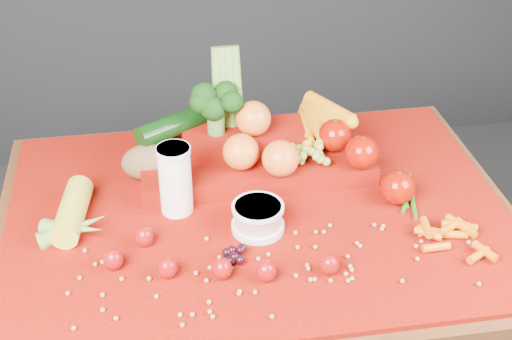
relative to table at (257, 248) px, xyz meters
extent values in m
cube|color=#381D0C|center=(0.00, 0.00, 0.07)|extent=(1.10, 0.80, 0.05)
cube|color=#381D0C|center=(-0.48, 0.33, -0.31)|extent=(0.06, 0.06, 0.70)
cube|color=#381D0C|center=(0.48, 0.33, -0.31)|extent=(0.06, 0.06, 0.70)
cube|color=maroon|center=(0.00, 0.00, 0.10)|extent=(1.05, 0.75, 0.01)
cylinder|color=white|center=(-0.17, 0.03, 0.18)|extent=(0.07, 0.07, 0.15)
cylinder|color=silver|center=(-0.17, 0.03, 0.26)|extent=(0.07, 0.07, 0.01)
cylinder|color=silver|center=(-0.01, -0.07, 0.11)|extent=(0.11, 0.11, 0.01)
cylinder|color=#C97F87|center=(-0.01, -0.07, 0.14)|extent=(0.09, 0.09, 0.04)
cylinder|color=silver|center=(-0.01, -0.07, 0.16)|extent=(0.11, 0.11, 0.01)
ellipsoid|color=#980705|center=(-0.24, -0.08, 0.13)|extent=(0.04, 0.04, 0.04)
cone|color=#14450C|center=(-0.24, -0.08, 0.15)|extent=(0.03, 0.03, 0.01)
ellipsoid|color=#980705|center=(-0.30, -0.14, 0.13)|extent=(0.04, 0.04, 0.04)
cone|color=#14450C|center=(-0.30, -0.14, 0.15)|extent=(0.03, 0.03, 0.01)
ellipsoid|color=#980705|center=(-0.20, -0.18, 0.13)|extent=(0.04, 0.04, 0.04)
cone|color=#14450C|center=(-0.20, -0.18, 0.15)|extent=(0.03, 0.03, 0.01)
ellipsoid|color=#980705|center=(-0.10, -0.20, 0.13)|extent=(0.04, 0.04, 0.04)
cone|color=#14450C|center=(-0.10, -0.20, 0.15)|extent=(0.03, 0.03, 0.01)
ellipsoid|color=#980705|center=(-0.02, -0.22, 0.13)|extent=(0.04, 0.04, 0.04)
cone|color=#14450C|center=(-0.02, -0.22, 0.15)|extent=(0.03, 0.03, 0.01)
ellipsoid|color=#980705|center=(0.10, -0.22, 0.13)|extent=(0.04, 0.04, 0.04)
cone|color=#14450C|center=(0.10, -0.22, 0.15)|extent=(0.03, 0.03, 0.01)
ellipsoid|color=#980705|center=(-0.18, 0.02, 0.13)|extent=(0.04, 0.04, 0.04)
cone|color=#14450C|center=(-0.18, 0.02, 0.15)|extent=(0.03, 0.03, 0.01)
cylinder|color=gold|center=(-0.38, 0.02, 0.13)|extent=(0.08, 0.19, 0.06)
ellipsoid|color=brown|center=(-0.22, 0.16, 0.15)|extent=(0.12, 0.09, 0.08)
cube|color=maroon|center=(0.02, 0.15, 0.13)|extent=(0.52, 0.22, 0.04)
cube|color=maroon|center=(0.00, 0.20, 0.17)|extent=(0.28, 0.12, 0.03)
sphere|color=#8C1503|center=(0.24, 0.06, 0.19)|extent=(0.07, 0.07, 0.07)
sphere|color=#8C1503|center=(0.30, -0.02, 0.14)|extent=(0.07, 0.07, 0.07)
sphere|color=#8C1503|center=(0.20, 0.14, 0.19)|extent=(0.07, 0.07, 0.07)
sphere|color=orange|center=(-0.02, 0.10, 0.19)|extent=(0.08, 0.08, 0.08)
sphere|color=orange|center=(0.06, 0.06, 0.19)|extent=(0.08, 0.08, 0.08)
sphere|color=orange|center=(0.02, 0.18, 0.23)|extent=(0.08, 0.08, 0.08)
cylinder|color=orange|center=(0.15, 0.22, 0.17)|extent=(0.06, 0.16, 0.04)
cylinder|color=orange|center=(0.17, 0.22, 0.18)|extent=(0.04, 0.16, 0.04)
cylinder|color=orange|center=(0.19, 0.22, 0.20)|extent=(0.07, 0.16, 0.04)
cylinder|color=orange|center=(0.21, 0.22, 0.21)|extent=(0.10, 0.15, 0.04)
cylinder|color=#3F662D|center=(-0.06, 0.20, 0.21)|extent=(0.04, 0.04, 0.04)
cylinder|color=olive|center=(-0.05, 0.24, 0.26)|extent=(0.03, 0.06, 0.22)
cylinder|color=olive|center=(-0.04, 0.24, 0.26)|extent=(0.02, 0.06, 0.22)
cylinder|color=olive|center=(-0.02, 0.24, 0.26)|extent=(0.02, 0.06, 0.22)
cylinder|color=olive|center=(-0.01, 0.24, 0.26)|extent=(0.03, 0.06, 0.22)
cylinder|color=black|center=(-0.14, 0.24, 0.20)|extent=(0.22, 0.16, 0.05)
camera|label=1|loc=(-0.20, -1.20, 1.01)|focal=50.00mm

